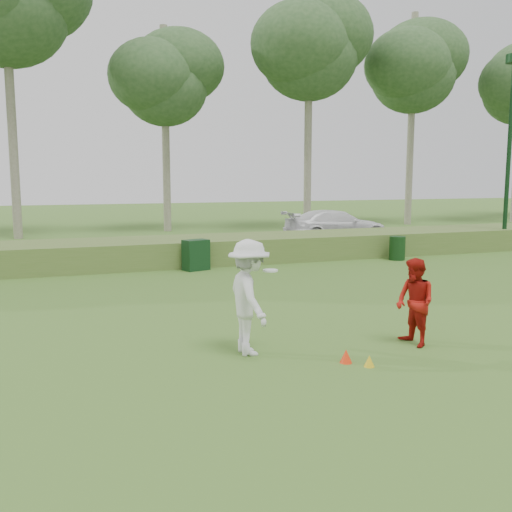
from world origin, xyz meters
name	(u,v)px	position (x,y,z in m)	size (l,w,h in m)	color
ground	(336,361)	(0.00, 0.00, 0.00)	(120.00, 120.00, 0.00)	#376321
reed_strip	(181,251)	(0.00, 12.00, 0.45)	(80.00, 3.00, 0.90)	#49692A
park_road	(157,247)	(0.00, 17.00, 0.03)	(80.00, 6.00, 0.06)	#2D2D2D
lamp_post	(511,118)	(14.00, 11.00, 5.59)	(0.70, 0.70, 8.18)	black
tree_3	(5,0)	(-6.00, 23.00, 11.60)	(7.80, 7.80, 15.50)	gray
tree_4	(165,79)	(2.00, 24.50, 8.59)	(6.24, 6.24, 11.50)	gray
tree_5	(309,48)	(10.00, 22.50, 10.47)	(7.28, 7.28, 14.00)	gray
tree_6	(413,68)	(18.00, 23.80, 10.10)	(7.02, 7.02, 13.50)	gray
player_white	(249,297)	(-1.25, 0.93, 1.03)	(0.92, 1.33, 2.05)	silver
player_red	(415,302)	(1.81, 0.34, 0.82)	(0.80, 0.62, 1.64)	#A3140D
cone_orange	(346,356)	(0.12, -0.13, 0.12)	(0.21, 0.21, 0.23)	#F3300C
cone_yellow	(369,361)	(0.38, -0.44, 0.10)	(0.18, 0.18, 0.20)	gold
utility_cabinet	(196,255)	(0.11, 10.22, 0.52)	(0.83, 0.52, 1.03)	black
trash_bin	(397,248)	(7.89, 9.95, 0.45)	(0.60, 0.60, 0.90)	black
car_right	(336,225)	(8.57, 16.15, 0.80)	(2.08, 5.12, 1.49)	white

